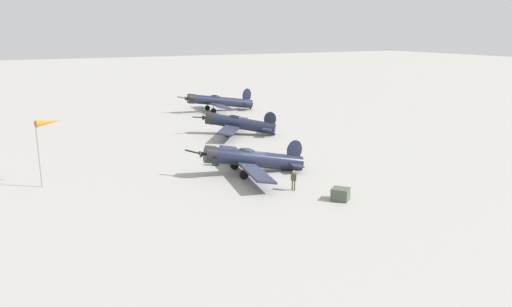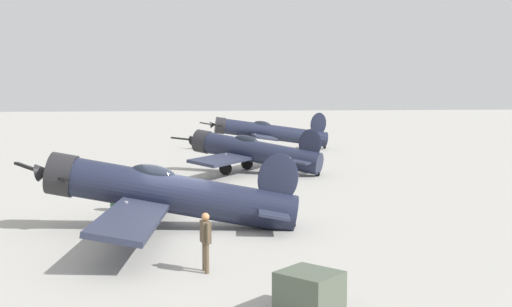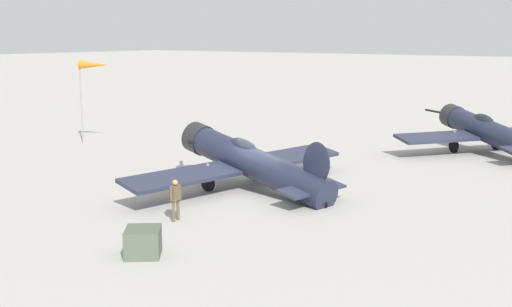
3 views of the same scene
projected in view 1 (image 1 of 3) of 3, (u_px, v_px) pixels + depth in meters
name	position (u px, v px, depth m)	size (l,w,h in m)	color
ground_plane	(256.00, 173.00, 45.32)	(400.00, 400.00, 0.00)	#A8A59E
airplane_foreground	(251.00, 159.00, 44.85)	(10.55, 12.98, 3.12)	#1E2338
airplane_mid_apron	(238.00, 123.00, 61.56)	(9.47, 10.34, 3.01)	#1E2338
airplane_far_line	(218.00, 101.00, 78.91)	(11.91, 11.48, 3.52)	#1E2338
ground_crew_mechanic	(294.00, 178.00, 40.13)	(0.28, 0.65, 1.67)	brown
equipment_crate	(340.00, 194.00, 37.94)	(1.68, 1.70, 0.94)	#4C5647
fuel_drum	(215.00, 161.00, 47.76)	(0.68, 0.68, 0.88)	#19471E
windsock_mast	(47.00, 125.00, 40.71)	(2.16, 1.30, 5.57)	gray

